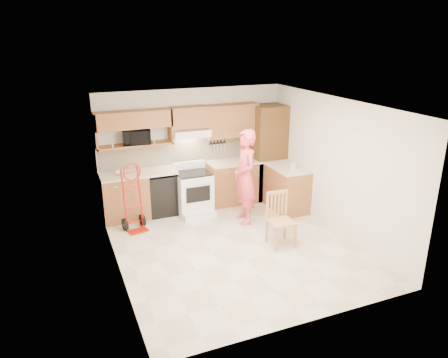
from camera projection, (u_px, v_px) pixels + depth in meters
floor at (235, 247)px, 7.45m from camera, size 4.00×4.50×0.02m
ceiling at (236, 104)px, 6.62m from camera, size 4.00×4.50×0.02m
wall_back at (193, 148)px, 9.01m from camera, size 4.00×0.02×2.50m
wall_front at (311, 237)px, 5.06m from camera, size 4.00×0.02×2.50m
wall_left at (113, 196)px, 6.31m from camera, size 0.02×4.50×2.50m
wall_right at (335, 166)px, 7.76m from camera, size 0.02×4.50×2.50m
backsplash at (193, 150)px, 9.00m from camera, size 3.92×0.03×0.55m
lower_cab_left at (125, 197)px, 8.44m from camera, size 0.90×0.60×0.90m
dishwasher at (162, 193)px, 8.72m from camera, size 0.60×0.60×0.85m
lower_cab_right at (234, 182)px, 9.30m from camera, size 1.14×0.60×0.90m
countertop_left at (138, 173)px, 8.40m from camera, size 1.50×0.63×0.04m
countertop_right at (234, 162)px, 9.14m from camera, size 1.14×0.63×0.04m
cab_return_right at (287, 189)px, 8.91m from camera, size 0.60×1.00×0.90m
countertop_return at (288, 168)px, 8.76m from camera, size 0.63×1.00×0.04m
pantry_tall at (268, 152)px, 9.40m from camera, size 0.70×0.60×2.10m
upper_cab_left at (133, 119)px, 8.17m from camera, size 1.50×0.33×0.34m
upper_shelf_mw at (135, 145)px, 8.33m from camera, size 1.50×0.33×0.04m
upper_cab_center at (189, 117)px, 8.59m from camera, size 0.76×0.33×0.44m
upper_cab_right at (232, 121)px, 8.98m from camera, size 1.14×0.33×0.70m
range_hood at (190, 133)px, 8.63m from camera, size 0.76×0.46×0.14m
knife_strip at (218, 146)px, 9.16m from camera, size 0.40×0.05×0.29m
microwave at (136, 137)px, 8.29m from camera, size 0.58×0.43×0.30m
range at (194, 190)px, 8.65m from camera, size 0.70×0.92×1.03m
person at (245, 177)px, 8.15m from camera, size 0.49×0.71×1.86m
hand_truck at (134, 201)px, 7.88m from camera, size 0.55×0.52×1.20m
dining_chair at (281, 220)px, 7.36m from camera, size 0.44×0.48×0.95m
soap_bottle at (293, 165)px, 8.55m from camera, size 0.08×0.08×0.17m
bowl at (122, 173)px, 8.26m from camera, size 0.32×0.32×0.06m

